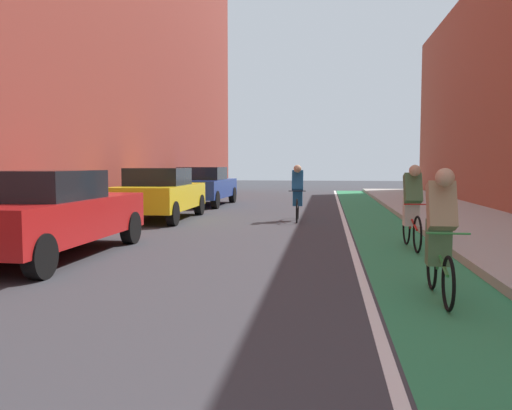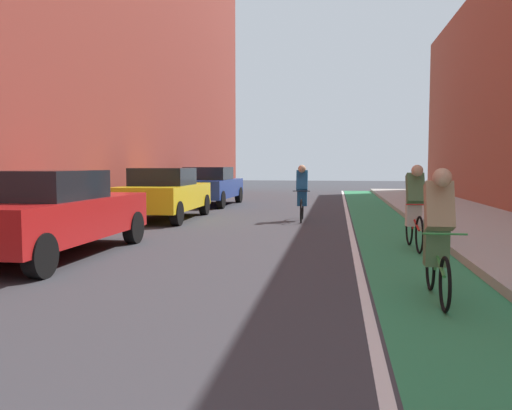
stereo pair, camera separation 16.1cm
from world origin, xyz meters
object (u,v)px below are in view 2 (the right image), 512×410
object	(u,v)px
parked_sedan_red	(48,213)
cyclist_mid	(438,230)
cyclist_trailing	(415,205)
parked_sedan_blue	(210,186)
cyclist_far	(302,192)
parked_sedan_yellow_cab	(165,193)

from	to	relation	value
parked_sedan_red	cyclist_mid	size ratio (longest dim) A/B	2.74
cyclist_trailing	parked_sedan_blue	bearing A→B (deg)	122.38
cyclist_trailing	cyclist_far	xyz separation A→B (m)	(-2.47, 4.78, -0.00)
parked_sedan_yellow_cab	cyclist_trailing	xyz separation A→B (m)	(6.51, -4.61, 0.07)
cyclist_mid	parked_sedan_red	bearing A→B (deg)	161.30
parked_sedan_red	cyclist_trailing	distance (m)	6.77
cyclist_trailing	parked_sedan_yellow_cab	bearing A→B (deg)	144.67
parked_sedan_blue	cyclist_far	distance (m)	6.81
cyclist_mid	cyclist_trailing	world-z (taller)	cyclist_trailing
cyclist_mid	cyclist_trailing	bearing A→B (deg)	85.94
cyclist_far	parked_sedan_blue	bearing A→B (deg)	126.39
parked_sedan_red	cyclist_mid	distance (m)	6.57
parked_sedan_blue	cyclist_trailing	distance (m)	12.16
parked_sedan_red	cyclist_far	size ratio (longest dim) A/B	2.65
cyclist_far	cyclist_mid	bearing A→B (deg)	-75.99
parked_sedan_red	cyclist_trailing	bearing A→B (deg)	16.06
parked_sedan_blue	cyclist_mid	size ratio (longest dim) A/B	2.62
cyclist_trailing	parked_sedan_red	bearing A→B (deg)	-163.94
parked_sedan_yellow_cab	cyclist_far	world-z (taller)	cyclist_far
parked_sedan_yellow_cab	cyclist_mid	size ratio (longest dim) A/B	2.55
parked_sedan_red	cyclist_far	distance (m)	7.79
cyclist_mid	cyclist_far	size ratio (longest dim) A/B	0.97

